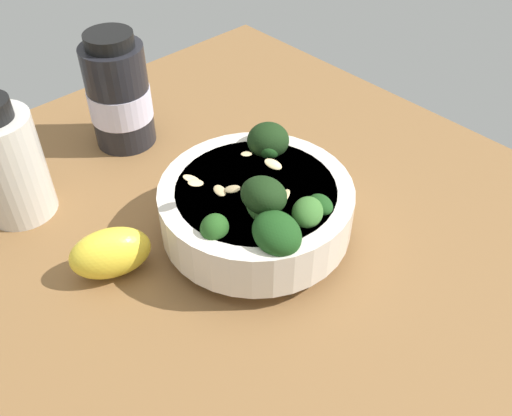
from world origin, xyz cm
name	(u,v)px	position (x,y,z in cm)	size (l,w,h in cm)	color
ground_plane	(223,243)	(0.00, 0.00, -2.38)	(70.72, 70.72, 4.75)	brown
bowl_of_broccoli	(258,206)	(1.73, -3.67, 4.42)	(19.05, 19.05, 11.49)	silver
lemon_wedge	(110,253)	(-11.61, 2.40, 2.58)	(7.70, 4.24, 5.16)	yellow
bottle_tall	(8,164)	(-13.94, 16.91, 6.24)	(7.24, 7.24, 13.66)	beige
bottle_short	(119,95)	(1.59, 20.39, 6.47)	(7.50, 7.50, 14.18)	black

